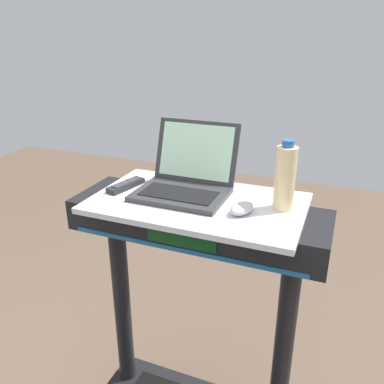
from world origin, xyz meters
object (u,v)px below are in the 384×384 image
(computer_mouse, at_px, (242,208))
(water_bottle, at_px, (285,178))
(laptop, at_px, (186,180))
(tv_remote, at_px, (126,185))

(computer_mouse, xyz_separation_m, water_bottle, (0.11, 0.09, 0.09))
(laptop, relative_size, tv_remote, 1.90)
(laptop, height_order, tv_remote, laptop)
(laptop, distance_m, computer_mouse, 0.26)
(tv_remote, bearing_deg, laptop, 11.84)
(water_bottle, bearing_deg, laptop, 177.64)
(laptop, height_order, computer_mouse, laptop)
(laptop, bearing_deg, computer_mouse, -20.90)
(computer_mouse, distance_m, water_bottle, 0.17)
(laptop, relative_size, water_bottle, 1.37)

